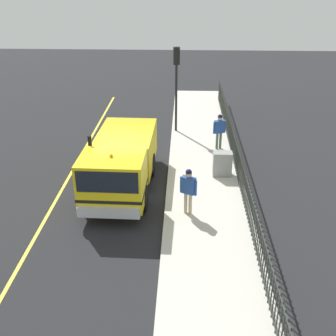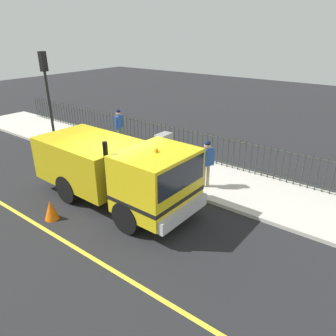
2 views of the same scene
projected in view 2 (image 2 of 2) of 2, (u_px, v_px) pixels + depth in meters
The scene contains 10 objects.
ground_plane at pixel (118, 196), 11.01m from camera, with size 61.12×61.12×0.00m, color #232326.
sidewalk_slab at pixel (170, 167), 13.19m from camera, with size 3.11×27.78×0.12m, color beige.
lane_marking at pixel (50, 232), 9.02m from camera, with size 0.12×25.00×0.01m, color yellow.
work_truck at pixel (119, 169), 10.02m from camera, with size 2.38×5.89×2.56m.
worker_standing at pixel (207, 159), 11.01m from camera, with size 0.59×0.41×1.74m.
pedestrian_distant at pixel (119, 123), 15.33m from camera, with size 0.60×0.37×1.72m.
iron_fence at pixel (188, 143), 13.89m from camera, with size 0.04×23.65×1.27m.
traffic_light_near at pixel (46, 81), 14.27m from camera, with size 0.33×0.26×4.35m.
utility_cabinet at pixel (164, 145), 13.95m from camera, with size 0.78×0.46×1.04m, color gray.
traffic_cone at pixel (51, 210), 9.56m from camera, with size 0.44×0.44×0.62m, color orange.
Camera 2 is at (-6.67, -7.24, 5.32)m, focal length 33.66 mm.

